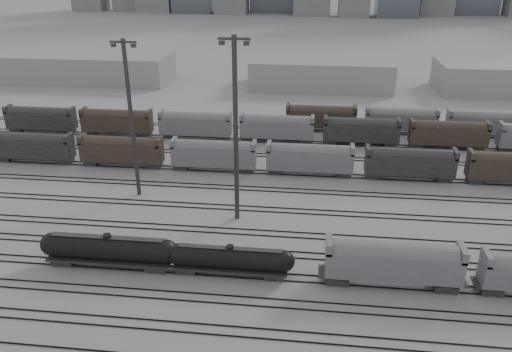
# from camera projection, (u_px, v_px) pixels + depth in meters

# --- Properties ---
(ground) EXTENTS (900.00, 900.00, 0.00)m
(ground) POSITION_uv_depth(u_px,v_px,m) (237.00, 279.00, 59.90)
(ground) COLOR #B3B3B8
(ground) RESTS_ON ground
(tracks) EXTENTS (220.00, 71.50, 0.16)m
(tracks) POSITION_uv_depth(u_px,v_px,m) (254.00, 210.00, 75.71)
(tracks) COLOR black
(tracks) RESTS_ON ground
(tank_car_a) EXTENTS (17.49, 2.91, 4.32)m
(tank_car_a) POSITION_uv_depth(u_px,v_px,m) (109.00, 249.00, 61.47)
(tank_car_a) COLOR black
(tank_car_a) RESTS_ON ground
(tank_car_b) EXTENTS (15.59, 2.60, 3.85)m
(tank_car_b) POSITION_uv_depth(u_px,v_px,m) (230.00, 259.00, 59.99)
(tank_car_b) COLOR black
(tank_car_b) RESTS_ON ground
(hopper_car_a) EXTENTS (15.61, 3.10, 5.58)m
(hopper_car_a) POSITION_uv_depth(u_px,v_px,m) (393.00, 260.00, 57.49)
(hopper_car_a) COLOR black
(hopper_car_a) RESTS_ON ground
(light_mast_b) EXTENTS (3.95, 0.63, 24.70)m
(light_mast_b) POSITION_uv_depth(u_px,v_px,m) (131.00, 117.00, 75.49)
(light_mast_b) COLOR #37383A
(light_mast_b) RESTS_ON ground
(light_mast_c) EXTENTS (4.23, 0.68, 26.41)m
(light_mast_c) POSITION_uv_depth(u_px,v_px,m) (236.00, 128.00, 67.93)
(light_mast_c) COLOR #37383A
(light_mast_c) RESTS_ON ground
(bg_string_near) EXTENTS (151.00, 3.00, 5.60)m
(bg_string_near) POSITION_uv_depth(u_px,v_px,m) (310.00, 160.00, 86.88)
(bg_string_near) COLOR gray
(bg_string_near) RESTS_ON ground
(bg_string_mid) EXTENTS (151.00, 3.00, 5.60)m
(bg_string_mid) POSITION_uv_depth(u_px,v_px,m) (361.00, 132.00, 100.31)
(bg_string_mid) COLOR black
(bg_string_mid) RESTS_ON ground
(bg_string_far) EXTENTS (66.00, 3.00, 5.60)m
(bg_string_far) POSITION_uv_depth(u_px,v_px,m) (442.00, 123.00, 105.72)
(bg_string_far) COLOR #47382D
(bg_string_far) RESTS_ON ground
(warehouse_left) EXTENTS (50.00, 18.00, 8.00)m
(warehouse_left) POSITION_uv_depth(u_px,v_px,m) (88.00, 67.00, 150.54)
(warehouse_left) COLOR #97979A
(warehouse_left) RESTS_ON ground
(warehouse_mid) EXTENTS (40.00, 18.00, 8.00)m
(warehouse_mid) POSITION_uv_depth(u_px,v_px,m) (321.00, 73.00, 143.20)
(warehouse_mid) COLOR #97979A
(warehouse_mid) RESTS_ON ground
(warehouse_right) EXTENTS (35.00, 18.00, 8.00)m
(warehouse_right) POSITION_uv_depth(u_px,v_px,m) (502.00, 78.00, 137.96)
(warehouse_right) COLOR #97979A
(warehouse_right) RESTS_ON ground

